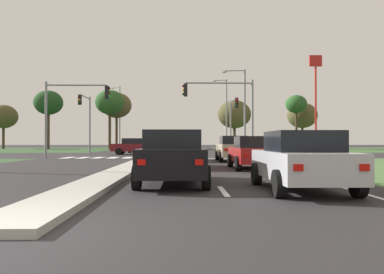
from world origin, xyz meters
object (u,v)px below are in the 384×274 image
object	(u,v)px
street_lamp_fourth	(119,114)
traffic_signal_far_left	(86,114)
traffic_signal_near_right	(227,104)
car_navy_second	(182,152)
fastfood_pole_sign	(316,82)
car_white_sixth	(182,149)
street_lamp_second	(243,106)
car_silver_seventh	(301,160)
treeline_sixth	(296,105)
traffic_signal_far_right	(233,115)
car_black_eighth	(173,157)
pedestrian_at_median	(164,141)
car_maroon_fourth	(135,146)
car_beige_fifth	(233,148)
treeline_second	(48,103)
traffic_signal_near_left	(70,106)
car_red_third	(254,152)
treeline_third	(110,103)
treeline_seventh	(302,116)
street_lamp_third	(225,111)
car_grey_near	(139,145)
treeline_fourth	(117,106)
treeline_near	(3,117)
treeline_fifth	(234,114)

from	to	relation	value
street_lamp_fourth	traffic_signal_far_left	bearing A→B (deg)	-87.62
traffic_signal_near_right	street_lamp_fourth	distance (m)	41.48
car_navy_second	fastfood_pole_sign	distance (m)	42.28
car_white_sixth	street_lamp_second	size ratio (longest dim) A/B	0.54
car_silver_seventh	treeline_sixth	distance (m)	54.05
traffic_signal_near_right	traffic_signal_far_right	world-z (taller)	traffic_signal_near_right
car_black_eighth	pedestrian_at_median	world-z (taller)	pedestrian_at_median
car_maroon_fourth	traffic_signal_far_right	xyz separation A→B (m)	(9.75, 2.92, 3.18)
car_beige_fifth	pedestrian_at_median	bearing A→B (deg)	104.59
treeline_second	treeline_sixth	size ratio (longest dim) A/B	1.08
traffic_signal_near_left	fastfood_pole_sign	size ratio (longest dim) A/B	0.41
street_lamp_fourth	pedestrian_at_median	world-z (taller)	street_lamp_fourth
car_beige_fifth	treeline_sixth	bearing A→B (deg)	67.94
car_red_third	treeline_third	distance (m)	48.51
treeline_second	treeline_seventh	size ratio (longest dim) A/B	1.20
street_lamp_third	treeline_sixth	distance (m)	13.95
car_red_third	car_silver_seventh	world-z (taller)	car_silver_seventh
street_lamp_third	car_navy_second	bearing A→B (deg)	-99.54
traffic_signal_near_right	car_beige_fifth	bearing A→B (deg)	-90.84
car_beige_fifth	street_lamp_second	bearing A→B (deg)	78.79
street_lamp_third	treeline_second	world-z (taller)	street_lamp_third
car_red_third	traffic_signal_near_right	xyz separation A→B (m)	(-0.03, 10.85, 3.28)
car_white_sixth	treeline_third	bearing A→B (deg)	107.43
car_silver_seventh	traffic_signal_far_left	bearing A→B (deg)	113.40
car_red_third	traffic_signal_near_left	size ratio (longest dim) A/B	0.77
traffic_signal_far_left	car_black_eighth	bearing A→B (deg)	-71.15
treeline_third	treeline_seventh	size ratio (longest dim) A/B	1.23
traffic_signal_far_left	treeline_second	xyz separation A→B (m)	(-11.60, 22.02, 3.27)
car_white_sixth	car_red_third	bearing A→B (deg)	-65.67
traffic_signal_far_left	street_lamp_second	size ratio (longest dim) A/B	0.72
car_beige_fifth	car_black_eighth	distance (m)	13.42
treeline_third	car_white_sixth	bearing A→B (deg)	-72.57
pedestrian_at_median	treeline_second	bearing A→B (deg)	21.16
car_black_eighth	car_red_third	bearing A→B (deg)	59.69
car_black_eighth	pedestrian_at_median	xyz separation A→B (m)	(-2.03, 34.08, 0.48)
car_grey_near	treeline_seventh	bearing A→B (deg)	-138.60
traffic_signal_near_left	treeline_seventh	size ratio (longest dim) A/B	0.72
car_navy_second	car_beige_fifth	bearing A→B (deg)	61.18
car_beige_fifth	treeline_fourth	world-z (taller)	treeline_fourth
traffic_signal_far_left	treeline_seventh	xyz separation A→B (m)	(30.43, 25.32, 1.55)
treeline_fourth	treeline_sixth	xyz separation A→B (m)	(29.46, -4.08, -0.20)
traffic_signal_near_right	treeline_seventh	bearing A→B (deg)	65.18
car_navy_second	car_maroon_fourth	bearing A→B (deg)	103.98
car_black_eighth	treeline_near	distance (m)	61.85
car_red_third	traffic_signal_near_right	world-z (taller)	traffic_signal_near_right
street_lamp_third	treeline_second	size ratio (longest dim) A/B	1.07
treeline_third	treeline_fourth	size ratio (longest dim) A/B	1.01
car_black_eighth	traffic_signal_far_left	bearing A→B (deg)	108.85
traffic_signal_far_left	fastfood_pole_sign	world-z (taller)	fastfood_pole_sign
car_silver_seventh	treeline_fifth	xyz separation A→B (m)	(5.13, 51.70, 4.80)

